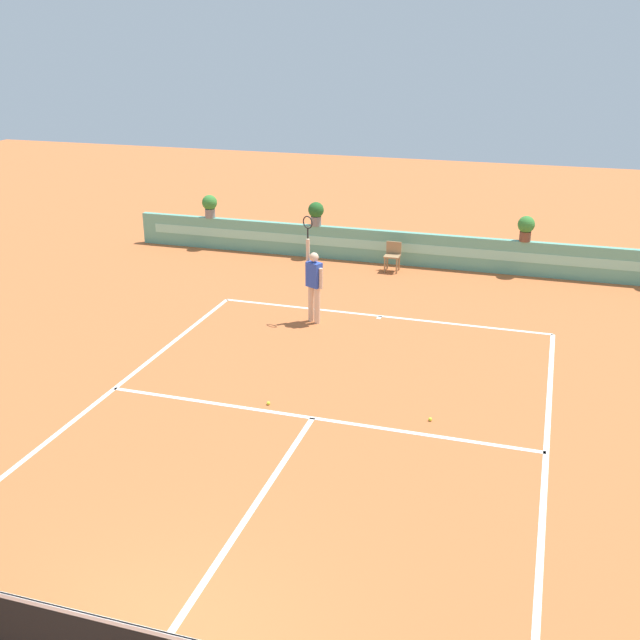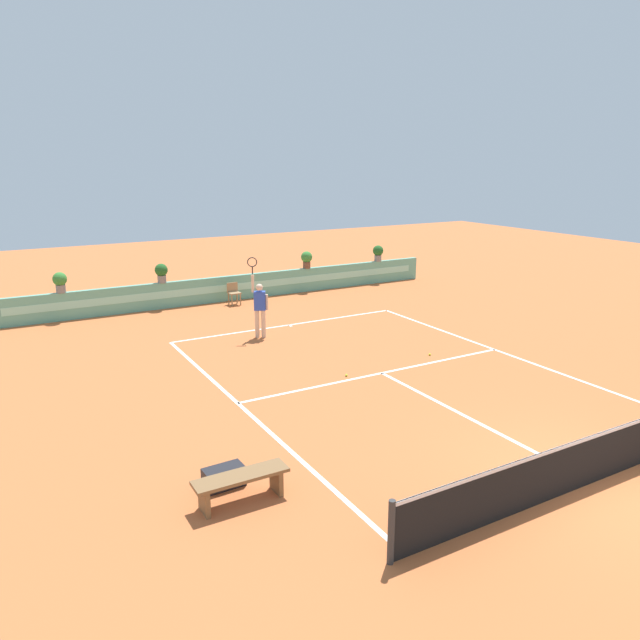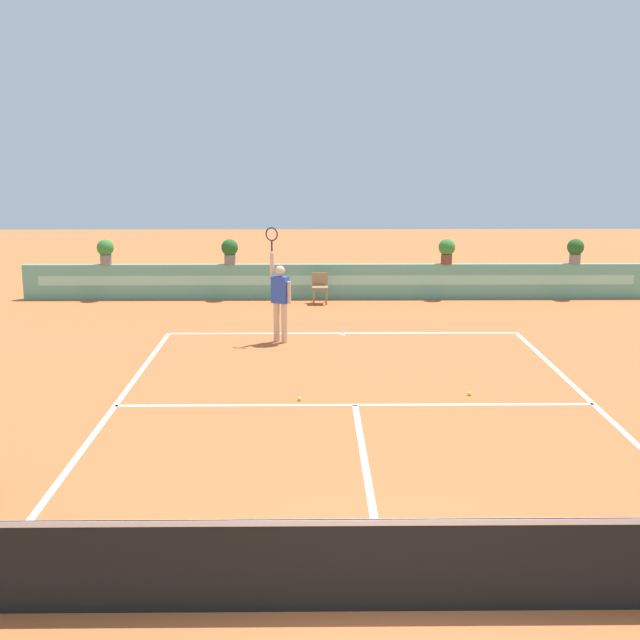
{
  "view_description": "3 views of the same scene",
  "coord_description": "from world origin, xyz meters",
  "px_view_note": "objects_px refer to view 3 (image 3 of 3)",
  "views": [
    {
      "loc": [
        3.74,
        -5.27,
        6.65
      ],
      "look_at": [
        -0.58,
        8.72,
        1.0
      ],
      "focal_mm": 42.57,
      "sensor_mm": 36.0,
      "label": 1
    },
    {
      "loc": [
        -8.85,
        -5.8,
        5.51
      ],
      "look_at": [
        -0.58,
        8.72,
        1.0
      ],
      "focal_mm": 33.56,
      "sensor_mm": 36.0,
      "label": 2
    },
    {
      "loc": [
        -0.75,
        -7.21,
        4.41
      ],
      "look_at": [
        -0.58,
        8.72,
        1.0
      ],
      "focal_mm": 46.62,
      "sensor_mm": 36.0,
      "label": 3
    }
  ],
  "objects_px": {
    "tennis_ball_mid_court": "(469,394)",
    "potted_plant_left": "(230,250)",
    "ball_kid_chair": "(320,286)",
    "tennis_ball_near_baseline": "(299,399)",
    "tennis_player": "(280,296)",
    "potted_plant_far_right": "(575,249)",
    "potted_plant_far_left": "(105,250)",
    "potted_plant_right": "(447,250)"
  },
  "relations": [
    {
      "from": "potted_plant_left",
      "to": "ball_kid_chair",
      "type": "bearing_deg",
      "value": -15.9
    },
    {
      "from": "potted_plant_far_left",
      "to": "tennis_ball_near_baseline",
      "type": "bearing_deg",
      "value": -59.86
    },
    {
      "from": "ball_kid_chair",
      "to": "tennis_player",
      "type": "height_order",
      "value": "tennis_player"
    },
    {
      "from": "tennis_player",
      "to": "potted_plant_far_left",
      "type": "height_order",
      "value": "tennis_player"
    },
    {
      "from": "tennis_player",
      "to": "potted_plant_far_right",
      "type": "bearing_deg",
      "value": 32.83
    },
    {
      "from": "tennis_ball_near_baseline",
      "to": "potted_plant_right",
      "type": "height_order",
      "value": "potted_plant_right"
    },
    {
      "from": "tennis_ball_mid_court",
      "to": "potted_plant_left",
      "type": "distance_m",
      "value": 10.86
    },
    {
      "from": "tennis_ball_near_baseline",
      "to": "tennis_ball_mid_court",
      "type": "distance_m",
      "value": 3.04
    },
    {
      "from": "potted_plant_right",
      "to": "potted_plant_far_left",
      "type": "bearing_deg",
      "value": 180.0
    },
    {
      "from": "ball_kid_chair",
      "to": "tennis_ball_mid_court",
      "type": "height_order",
      "value": "ball_kid_chair"
    },
    {
      "from": "tennis_ball_mid_court",
      "to": "potted_plant_right",
      "type": "bearing_deg",
      "value": 83.53
    },
    {
      "from": "tennis_player",
      "to": "potted_plant_right",
      "type": "distance_m",
      "value": 7.05
    },
    {
      "from": "ball_kid_chair",
      "to": "tennis_ball_mid_court",
      "type": "relative_size",
      "value": 12.5
    },
    {
      "from": "potted_plant_far_right",
      "to": "tennis_ball_near_baseline",
      "type": "bearing_deg",
      "value": -128.69
    },
    {
      "from": "potted_plant_far_left",
      "to": "potted_plant_far_right",
      "type": "relative_size",
      "value": 1.0
    },
    {
      "from": "tennis_ball_mid_court",
      "to": "potted_plant_left",
      "type": "xyz_separation_m",
      "value": [
        -5.14,
        9.46,
        1.38
      ]
    },
    {
      "from": "potted_plant_right",
      "to": "tennis_ball_near_baseline",
      "type": "bearing_deg",
      "value": -112.83
    },
    {
      "from": "potted_plant_left",
      "to": "potted_plant_far_right",
      "type": "bearing_deg",
      "value": 0.0
    },
    {
      "from": "potted_plant_far_right",
      "to": "potted_plant_right",
      "type": "relative_size",
      "value": 1.0
    },
    {
      "from": "tennis_ball_near_baseline",
      "to": "potted_plant_left",
      "type": "xyz_separation_m",
      "value": [
        -2.11,
        9.74,
        1.38
      ]
    },
    {
      "from": "tennis_ball_mid_court",
      "to": "potted_plant_left",
      "type": "height_order",
      "value": "potted_plant_left"
    },
    {
      "from": "tennis_player",
      "to": "potted_plant_far_left",
      "type": "relative_size",
      "value": 3.57
    },
    {
      "from": "tennis_player",
      "to": "tennis_ball_mid_court",
      "type": "xyz_separation_m",
      "value": [
        3.51,
        -4.12,
        -1.02
      ]
    },
    {
      "from": "potted_plant_left",
      "to": "potted_plant_far_right",
      "type": "height_order",
      "value": "same"
    },
    {
      "from": "tennis_player",
      "to": "tennis_ball_mid_court",
      "type": "bearing_deg",
      "value": -49.53
    },
    {
      "from": "tennis_ball_mid_court",
      "to": "ball_kid_chair",
      "type": "bearing_deg",
      "value": 106.4
    },
    {
      "from": "tennis_ball_near_baseline",
      "to": "potted_plant_far_left",
      "type": "bearing_deg",
      "value": 120.14
    },
    {
      "from": "tennis_ball_mid_court",
      "to": "potted_plant_far_left",
      "type": "xyz_separation_m",
      "value": [
        -8.68,
        9.46,
        1.38
      ]
    },
    {
      "from": "ball_kid_chair",
      "to": "potted_plant_far_left",
      "type": "xyz_separation_m",
      "value": [
        -6.11,
        0.73,
        0.93
      ]
    },
    {
      "from": "potted_plant_left",
      "to": "potted_plant_right",
      "type": "relative_size",
      "value": 1.0
    },
    {
      "from": "ball_kid_chair",
      "to": "potted_plant_right",
      "type": "distance_m",
      "value": 3.83
    },
    {
      "from": "tennis_ball_near_baseline",
      "to": "potted_plant_far_right",
      "type": "relative_size",
      "value": 0.09
    },
    {
      "from": "tennis_player",
      "to": "potted_plant_right",
      "type": "xyz_separation_m",
      "value": [
        4.59,
        5.35,
        0.36
      ]
    },
    {
      "from": "ball_kid_chair",
      "to": "potted_plant_left",
      "type": "relative_size",
      "value": 1.17
    },
    {
      "from": "tennis_ball_mid_court",
      "to": "tennis_ball_near_baseline",
      "type": "bearing_deg",
      "value": -174.84
    },
    {
      "from": "potted_plant_right",
      "to": "tennis_ball_mid_court",
      "type": "bearing_deg",
      "value": -96.47
    },
    {
      "from": "ball_kid_chair",
      "to": "tennis_ball_near_baseline",
      "type": "xyz_separation_m",
      "value": [
        -0.46,
        -9.01,
        -0.44
      ]
    },
    {
      "from": "ball_kid_chair",
      "to": "potted_plant_far_right",
      "type": "bearing_deg",
      "value": 5.69
    },
    {
      "from": "tennis_player",
      "to": "potted_plant_far_right",
      "type": "height_order",
      "value": "tennis_player"
    },
    {
      "from": "ball_kid_chair",
      "to": "tennis_ball_mid_court",
      "type": "distance_m",
      "value": 9.11
    },
    {
      "from": "potted_plant_far_left",
      "to": "tennis_player",
      "type": "bearing_deg",
      "value": -45.98
    },
    {
      "from": "potted_plant_left",
      "to": "tennis_player",
      "type": "bearing_deg",
      "value": -73.08
    }
  ]
}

